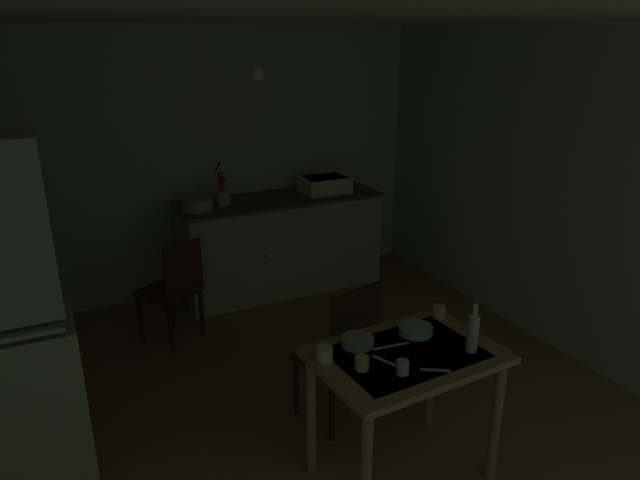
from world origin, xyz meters
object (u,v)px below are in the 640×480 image
Objects in this scene: hand_pump at (221,185)px; mixing_bowl_counter at (197,205)px; chair_far_side at (343,353)px; sink_basin at (324,184)px; dining_table at (405,374)px; serving_bowl_wide at (416,330)px; chair_by_counter at (174,289)px; teacup_cream at (363,363)px; glass_bottle at (473,332)px.

hand_pump reaches higher than mixing_bowl_counter.
mixing_bowl_counter is at bearing 99.20° from chair_far_side.
sink_basin is 2.80m from dining_table.
dining_table is 0.27m from serving_bowl_wide.
chair_by_counter is (-1.62, -0.59, -0.53)m from sink_basin.
mixing_bowl_counter is at bearing -177.72° from sink_basin.
dining_table is at bearing -82.60° from chair_far_side.
dining_table is (0.15, -2.68, -0.43)m from hand_pump.
chair_far_side is (0.08, -2.13, -0.59)m from hand_pump.
mixing_bowl_counter is at bearing -159.31° from hand_pump.
mixing_bowl_counter is at bearing 98.81° from dining_table.
sink_basin reaches higher than mixing_bowl_counter.
dining_table is at bearing -107.99° from sink_basin.
chair_by_counter is at bearing 102.88° from teacup_cream.
teacup_cream is (-0.45, -0.18, 0.01)m from serving_bowl_wide.
sink_basin is 2.83m from glass_bottle.
teacup_cream is (0.48, -2.09, 0.35)m from chair_by_counter.
chair_by_counter is at bearing 110.36° from dining_table.
hand_pump is 0.41× the size of chair_far_side.
sink_basin reaches higher than serving_bowl_wide.
sink_basin is at bearing 19.87° from chair_by_counter.
chair_far_side is at bearing -80.80° from mixing_bowl_counter.
teacup_cream is at bearing -173.51° from dining_table.
chair_by_counter is (-0.61, -0.63, -0.63)m from hand_pump.
chair_far_side is at bearing 97.40° from dining_table.
dining_table is 1.05× the size of chair_far_side.
dining_table is 0.58m from chair_far_side.
serving_bowl_wide is (0.23, -0.40, 0.30)m from chair_far_side.
glass_bottle is (0.60, -0.10, 0.08)m from teacup_cream.
teacup_cream reaches higher than serving_bowl_wide.
hand_pump is 2.86m from glass_bottle.
chair_by_counter is at bearing -160.13° from sink_basin.
chair_by_counter is 4.48× the size of serving_bowl_wide.
hand_pump is 0.30m from mixing_bowl_counter.
glass_bottle is (0.46, -2.82, -0.20)m from hand_pump.
glass_bottle is at bearing -75.30° from mixing_bowl_counter.
serving_bowl_wide is at bearing -76.98° from mixing_bowl_counter.
hand_pump is 0.39× the size of dining_table.
hand_pump is 2.57m from serving_bowl_wide.
dining_table is 5.28× the size of serving_bowl_wide.
serving_bowl_wide is at bearing 22.22° from teacup_cream.
sink_basin is 1.26m from mixing_bowl_counter.
chair_far_side is (-0.93, -2.08, -0.50)m from sink_basin.
hand_pump reaches higher than chair_far_side.
glass_bottle is (0.71, -2.72, -0.07)m from mixing_bowl_counter.
serving_bowl_wide is 2.71× the size of teacup_cream.
glass_bottle is at bearing -9.63° from teacup_cream.
sink_basin reaches higher than chair_by_counter.
chair_far_side is 5.03× the size of serving_bowl_wide.
hand_pump reaches higher than serving_bowl_wide.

